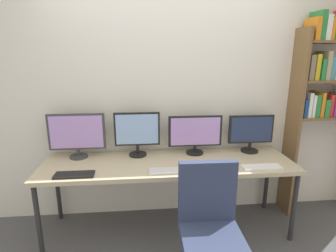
{
  "coord_description": "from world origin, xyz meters",
  "views": [
    {
      "loc": [
        -0.24,
        -1.86,
        1.76
      ],
      "look_at": [
        0.0,
        0.65,
        1.09
      ],
      "focal_mm": 29.21,
      "sensor_mm": 36.0,
      "label": 1
    }
  ],
  "objects_px": {
    "office_chair": "(209,241)",
    "monitor_far_left": "(77,134)",
    "keyboard_right": "(262,167)",
    "keyboard_left": "(74,175)",
    "monitor_center_right": "(195,133)",
    "keyboard_center": "(171,171)",
    "monitor_far_right": "(251,132)",
    "desk": "(168,167)",
    "monitor_center_left": "(137,132)",
    "bookshelf": "(328,85)",
    "computer_mouse": "(211,166)"
  },
  "relations": [
    {
      "from": "desk",
      "to": "keyboard_left",
      "type": "distance_m",
      "value": 0.87
    },
    {
      "from": "monitor_far_right",
      "to": "keyboard_center",
      "type": "distance_m",
      "value": 1.02
    },
    {
      "from": "keyboard_center",
      "to": "keyboard_left",
      "type": "bearing_deg",
      "value": 180.0
    },
    {
      "from": "keyboard_left",
      "to": "monitor_center_left",
      "type": "bearing_deg",
      "value": 39.25
    },
    {
      "from": "monitor_center_right",
      "to": "keyboard_center",
      "type": "distance_m",
      "value": 0.57
    },
    {
      "from": "monitor_center_left",
      "to": "computer_mouse",
      "type": "xyz_separation_m",
      "value": [
        0.67,
        -0.39,
        -0.24
      ]
    },
    {
      "from": "monitor_far_left",
      "to": "computer_mouse",
      "type": "relative_size",
      "value": 5.82
    },
    {
      "from": "monitor_center_right",
      "to": "office_chair",
      "type": "bearing_deg",
      "value": -93.82
    },
    {
      "from": "monitor_far_left",
      "to": "keyboard_right",
      "type": "distance_m",
      "value": 1.81
    },
    {
      "from": "monitor_center_left",
      "to": "keyboard_left",
      "type": "bearing_deg",
      "value": -140.75
    },
    {
      "from": "monitor_center_left",
      "to": "keyboard_left",
      "type": "distance_m",
      "value": 0.74
    },
    {
      "from": "bookshelf",
      "to": "keyboard_right",
      "type": "height_order",
      "value": "bookshelf"
    },
    {
      "from": "keyboard_right",
      "to": "office_chair",
      "type": "bearing_deg",
      "value": -139.27
    },
    {
      "from": "keyboard_left",
      "to": "keyboard_right",
      "type": "xyz_separation_m",
      "value": [
        1.68,
        0.0,
        0.0
      ]
    },
    {
      "from": "desk",
      "to": "computer_mouse",
      "type": "xyz_separation_m",
      "value": [
        0.37,
        -0.18,
        0.06
      ]
    },
    {
      "from": "monitor_center_left",
      "to": "monitor_center_right",
      "type": "relative_size",
      "value": 0.82
    },
    {
      "from": "monitor_far_left",
      "to": "monitor_far_right",
      "type": "distance_m",
      "value": 1.79
    },
    {
      "from": "monitor_center_right",
      "to": "monitor_far_left",
      "type": "bearing_deg",
      "value": 180.0
    },
    {
      "from": "monitor_center_right",
      "to": "monitor_far_right",
      "type": "xyz_separation_m",
      "value": [
        0.6,
        -0.0,
        -0.0
      ]
    },
    {
      "from": "monitor_far_left",
      "to": "monitor_far_right",
      "type": "xyz_separation_m",
      "value": [
        1.79,
        -0.0,
        -0.03
      ]
    },
    {
      "from": "monitor_center_left",
      "to": "monitor_far_right",
      "type": "distance_m",
      "value": 1.2
    },
    {
      "from": "office_chair",
      "to": "keyboard_center",
      "type": "bearing_deg",
      "value": 114.2
    },
    {
      "from": "desk",
      "to": "monitor_center_right",
      "type": "xyz_separation_m",
      "value": [
        0.3,
        0.21,
        0.27
      ]
    },
    {
      "from": "monitor_center_right",
      "to": "keyboard_center",
      "type": "relative_size",
      "value": 1.43
    },
    {
      "from": "keyboard_left",
      "to": "computer_mouse",
      "type": "height_order",
      "value": "computer_mouse"
    },
    {
      "from": "office_chair",
      "to": "keyboard_center",
      "type": "height_order",
      "value": "office_chair"
    },
    {
      "from": "desk",
      "to": "keyboard_right",
      "type": "height_order",
      "value": "keyboard_right"
    },
    {
      "from": "monitor_center_left",
      "to": "computer_mouse",
      "type": "distance_m",
      "value": 0.81
    },
    {
      "from": "monitor_center_left",
      "to": "keyboard_center",
      "type": "xyz_separation_m",
      "value": [
        0.3,
        -0.44,
        -0.24
      ]
    },
    {
      "from": "computer_mouse",
      "to": "desk",
      "type": "bearing_deg",
      "value": 154.03
    },
    {
      "from": "bookshelf",
      "to": "office_chair",
      "type": "xyz_separation_m",
      "value": [
        -1.47,
        -0.98,
        -1.04
      ]
    },
    {
      "from": "desk",
      "to": "computer_mouse",
      "type": "bearing_deg",
      "value": -25.97
    },
    {
      "from": "monitor_far_left",
      "to": "monitor_center_right",
      "type": "relative_size",
      "value": 1.0
    },
    {
      "from": "bookshelf",
      "to": "computer_mouse",
      "type": "height_order",
      "value": "bookshelf"
    },
    {
      "from": "desk",
      "to": "office_chair",
      "type": "xyz_separation_m",
      "value": [
        0.23,
        -0.75,
        -0.29
      ]
    },
    {
      "from": "bookshelf",
      "to": "monitor_far_left",
      "type": "xyz_separation_m",
      "value": [
        -2.6,
        -0.02,
        -0.45
      ]
    },
    {
      "from": "keyboard_right",
      "to": "monitor_center_right",
      "type": "bearing_deg",
      "value": 140.74
    },
    {
      "from": "bookshelf",
      "to": "office_chair",
      "type": "height_order",
      "value": "bookshelf"
    },
    {
      "from": "monitor_far_right",
      "to": "computer_mouse",
      "type": "relative_size",
      "value": 4.98
    },
    {
      "from": "monitor_far_right",
      "to": "computer_mouse",
      "type": "height_order",
      "value": "monitor_far_right"
    },
    {
      "from": "keyboard_center",
      "to": "computer_mouse",
      "type": "xyz_separation_m",
      "value": [
        0.37,
        0.05,
        0.01
      ]
    },
    {
      "from": "desk",
      "to": "keyboard_center",
      "type": "relative_size",
      "value": 6.26
    },
    {
      "from": "monitor_center_left",
      "to": "keyboard_center",
      "type": "height_order",
      "value": "monitor_center_left"
    },
    {
      "from": "office_chair",
      "to": "monitor_far_left",
      "type": "height_order",
      "value": "monitor_far_left"
    },
    {
      "from": "monitor_far_left",
      "to": "monitor_center_right",
      "type": "xyz_separation_m",
      "value": [
        1.19,
        -0.0,
        -0.03
      ]
    },
    {
      "from": "office_chair",
      "to": "keyboard_left",
      "type": "height_order",
      "value": "office_chair"
    },
    {
      "from": "monitor_far_left",
      "to": "keyboard_center",
      "type": "bearing_deg",
      "value": -26.27
    },
    {
      "from": "monitor_far_left",
      "to": "keyboard_left",
      "type": "xyz_separation_m",
      "value": [
        0.06,
        -0.44,
        -0.24
      ]
    },
    {
      "from": "monitor_center_left",
      "to": "keyboard_center",
      "type": "bearing_deg",
      "value": -55.96
    },
    {
      "from": "monitor_center_left",
      "to": "computer_mouse",
      "type": "height_order",
      "value": "monitor_center_left"
    }
  ]
}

